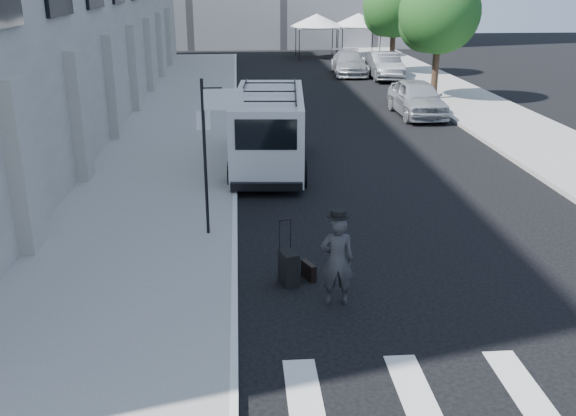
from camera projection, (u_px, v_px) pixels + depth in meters
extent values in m
plane|color=black|center=(343.00, 301.00, 11.89)|extent=(120.00, 120.00, 0.00)
cube|color=gray|center=(181.00, 121.00, 26.57)|extent=(4.50, 48.00, 0.15)
cube|color=gray|center=(461.00, 99.00, 31.28)|extent=(4.00, 56.00, 0.15)
cylinder|color=black|center=(205.00, 159.00, 14.06)|extent=(0.07, 0.07, 3.50)
cube|color=white|center=(203.00, 120.00, 13.79)|extent=(0.30, 0.03, 0.42)
cube|color=white|center=(224.00, 100.00, 13.65)|extent=(0.85, 0.06, 0.45)
cylinder|color=black|center=(435.00, 72.00, 30.73)|extent=(0.32, 0.32, 2.80)
sphere|color=#204B18|center=(440.00, 13.00, 29.81)|extent=(3.80, 3.80, 3.80)
sphere|color=#204B18|center=(427.00, 24.00, 30.53)|extent=(2.66, 2.66, 2.66)
cylinder|color=black|center=(392.00, 52.00, 39.18)|extent=(0.32, 0.32, 2.80)
sphere|color=#204B18|center=(395.00, 5.00, 38.25)|extent=(3.80, 3.80, 3.80)
sphere|color=#204B18|center=(385.00, 14.00, 38.98)|extent=(2.66, 2.66, 2.66)
cylinder|color=black|center=(299.00, 45.00, 46.05)|extent=(0.06, 0.06, 2.20)
cylinder|color=black|center=(338.00, 45.00, 46.25)|extent=(0.06, 0.06, 2.20)
cylinder|color=black|center=(296.00, 42.00, 48.68)|extent=(0.06, 0.06, 2.20)
cylinder|color=black|center=(332.00, 41.00, 48.88)|extent=(0.06, 0.06, 2.20)
cube|color=white|center=(317.00, 27.00, 47.07)|extent=(3.00, 3.00, 0.12)
cone|color=white|center=(317.00, 20.00, 46.91)|extent=(4.00, 4.00, 0.90)
cylinder|color=black|center=(342.00, 44.00, 46.75)|extent=(0.06, 0.06, 2.20)
cylinder|color=black|center=(380.00, 44.00, 46.95)|extent=(0.06, 0.06, 2.20)
cylinder|color=black|center=(337.00, 41.00, 49.38)|extent=(0.06, 0.06, 2.20)
cylinder|color=black|center=(372.00, 40.00, 49.58)|extent=(0.06, 0.06, 2.20)
cube|color=white|center=(358.00, 26.00, 47.77)|extent=(3.00, 3.00, 0.12)
cone|color=white|center=(359.00, 19.00, 47.61)|extent=(4.00, 4.00, 0.90)
imported|color=#303032|center=(337.00, 260.00, 11.54)|extent=(0.63, 0.43, 1.70)
cube|color=black|center=(309.00, 271.00, 12.70)|extent=(0.28, 0.45, 0.34)
cube|color=black|center=(289.00, 268.00, 12.44)|extent=(0.40, 0.52, 0.67)
cylinder|color=black|center=(279.00, 235.00, 12.38)|extent=(0.02, 0.02, 0.63)
cylinder|color=black|center=(291.00, 234.00, 12.45)|extent=(0.02, 0.02, 0.63)
cube|color=black|center=(285.00, 220.00, 12.31)|extent=(0.25, 0.10, 0.03)
cube|color=silver|center=(269.00, 129.00, 19.67)|extent=(2.48, 5.69, 2.16)
cube|color=silver|center=(272.00, 124.00, 22.70)|extent=(2.02, 1.07, 1.13)
cube|color=black|center=(266.00, 134.00, 16.92)|extent=(1.65, 0.21, 0.82)
cylinder|color=black|center=(242.00, 142.00, 21.81)|extent=(0.35, 0.80, 0.78)
cylinder|color=black|center=(300.00, 142.00, 21.81)|extent=(0.35, 0.80, 0.78)
cylinder|color=black|center=(233.00, 174.00, 18.23)|extent=(0.35, 0.80, 0.78)
cylinder|color=black|center=(302.00, 174.00, 18.23)|extent=(0.35, 0.80, 0.78)
imported|color=#A0A3A7|center=(417.00, 98.00, 27.56)|extent=(1.87, 4.57, 1.55)
imported|color=#4D5053|center=(384.00, 66.00, 37.85)|extent=(1.76, 4.73, 1.54)
imported|color=#9C9EA3|center=(349.00, 63.00, 39.41)|extent=(2.21, 4.97, 1.42)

